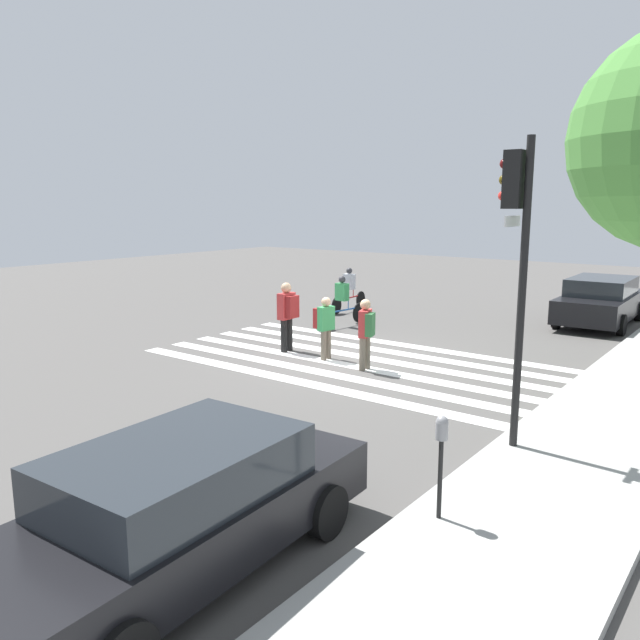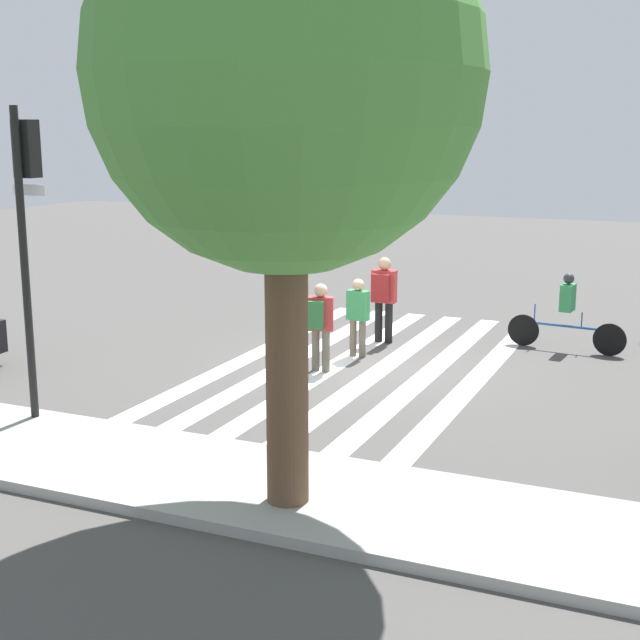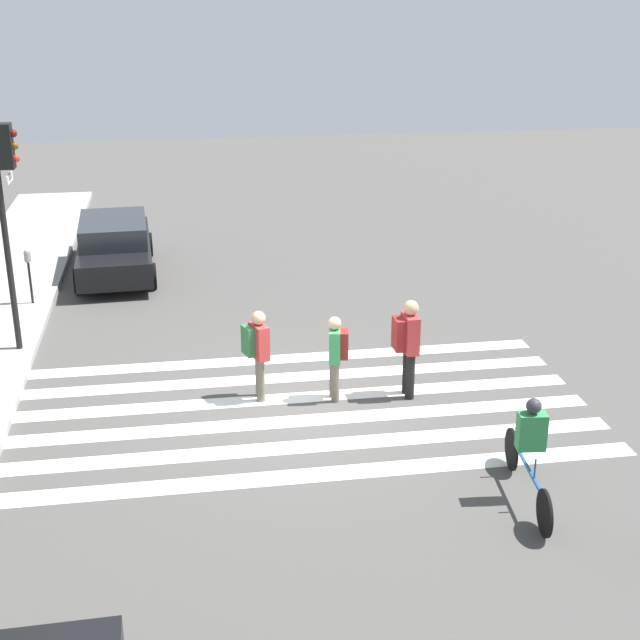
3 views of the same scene
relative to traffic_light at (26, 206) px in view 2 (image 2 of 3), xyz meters
name	(u,v)px [view 2 (image 2 of 3)]	position (x,y,z in m)	size (l,w,h in m)	color
ground_plane	(361,365)	(-3.36, -5.19, -3.37)	(60.00, 60.00, 0.00)	#4C4947
sidewalk_curb	(190,475)	(-3.36, 1.06, -3.30)	(36.00, 2.50, 0.14)	#9E9E99
crosswalk_stripes	(361,365)	(-3.36, -5.19, -3.36)	(4.98, 10.00, 0.01)	white
traffic_light	(26,206)	(0.00, 0.00, 0.00)	(0.60, 0.50, 4.81)	black
street_tree	(285,76)	(-4.94, 1.42, 1.67)	(4.38, 4.38, 7.26)	brown
pedestrian_adult_blue_shirt	(319,321)	(-2.80, -4.44, -2.39)	(0.51, 0.48, 1.68)	#6B6051
pedestrian_child_with_backpack	(358,311)	(-3.04, -5.82, -2.44)	(0.46, 0.41, 1.58)	#6B6051
pedestrian_adult_tall_backpack	(383,293)	(-3.12, -7.09, -2.29)	(0.51, 0.43, 1.83)	black
cyclist_mid_street	(567,309)	(-6.79, -7.95, -2.50)	(2.42, 0.42, 1.61)	black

